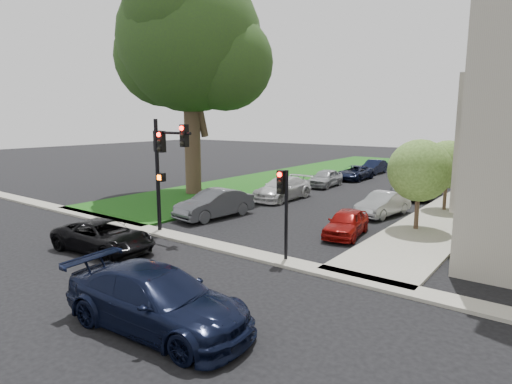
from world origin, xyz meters
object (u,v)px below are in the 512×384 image
Objects in this scene: car_parked_0 at (346,223)px; car_parked_9 at (374,167)px; small_tree_b at (447,164)px; car_parked_2 at (417,186)px; small_tree_a at (419,171)px; car_parked_7 at (325,178)px; car_cross_far at (157,299)px; small_tree_c at (476,151)px; traffic_signal_main at (164,156)px; car_parked_3 at (437,179)px; car_parked_6 at (282,189)px; eucalyptus at (189,41)px; traffic_signal_secondary at (284,198)px; car_parked_1 at (383,204)px; car_cross_near at (104,236)px; car_parked_4 at (460,171)px; car_parked_5 at (215,204)px; car_parked_8 at (355,173)px.

car_parked_9 is at bearing 99.41° from car_parked_0.
small_tree_b is 0.77× the size of car_parked_2.
small_tree_a is 1.07× the size of small_tree_b.
small_tree_b reaches higher than car_parked_2.
car_cross_far is at bearing -75.74° from car_parked_7.
small_tree_c is 0.83× the size of car_parked_2.
traffic_signal_main is at bearing -155.25° from car_parked_0.
small_tree_c is at bearing 21.77° from car_parked_7.
car_parked_2 is at bearing -91.60° from car_parked_3.
car_cross_far is 1.07× the size of car_parked_6.
eucalyptus reaches higher than car_parked_0.
traffic_signal_main is 6.89m from traffic_signal_secondary.
car_parked_6 is 17.10m from car_parked_9.
small_tree_b is 0.77× the size of traffic_signal_main.
car_parked_0 is at bearing -90.34° from car_parked_3.
car_parked_0 is 5.19m from car_parked_1.
car_cross_near is at bearing -88.22° from traffic_signal_main.
car_parked_3 is at bearing 174.72° from small_tree_c.
car_parked_2 is at bearing 68.17° from traffic_signal_main.
car_parked_7 reaches higher than car_parked_0.
small_tree_c is 1.12× the size of car_parked_3.
small_tree_a is at bearing -33.11° from car_parked_1.
car_parked_4 is 26.29m from car_parked_5.
car_parked_1 is at bearing 137.89° from small_tree_a.
car_parked_0 is at bearing -4.85° from car_cross_far.
small_tree_b is 0.90× the size of car_cross_near.
eucalyptus is 3.37× the size of car_cross_near.
traffic_signal_main reaches higher than car_parked_4.
car_parked_5 is (-7.42, 10.46, -0.03)m from car_cross_far.
car_cross_far is at bearing -90.98° from car_parked_3.
car_parked_3 is at bearing 45.86° from eucalyptus.
car_parked_3 is at bearing 106.55° from small_tree_b.
car_cross_near is 31.26m from car_parked_9.
small_tree_b is at bearing -43.39° from car_parked_8.
eucalyptus is 22.57m from small_tree_c.
eucalyptus is at bearing 150.82° from car_parked_5.
car_parked_0 is 24.25m from car_parked_4.
car_parked_2 reaches higher than car_parked_9.
car_cross_far is at bearing -80.92° from car_parked_1.
small_tree_a is 1.11× the size of car_parked_3.
car_parked_3 is (-2.70, 0.25, -2.35)m from small_tree_c.
small_tree_a is 0.82× the size of car_parked_2.
car_parked_1 is (-0.02, 16.55, -0.13)m from car_cross_far.
car_cross_near is at bearing -110.25° from small_tree_c.
small_tree_a is at bearing -15.84° from car_parked_6.
car_parked_8 is at bearing -87.62° from car_parked_9.
car_cross_far is 1.50× the size of car_parked_0.
car_parked_4 is at bearing 108.46° from small_tree_c.
car_parked_2 is 5.30m from car_parked_3.
small_tree_c is 28.91m from car_cross_far.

